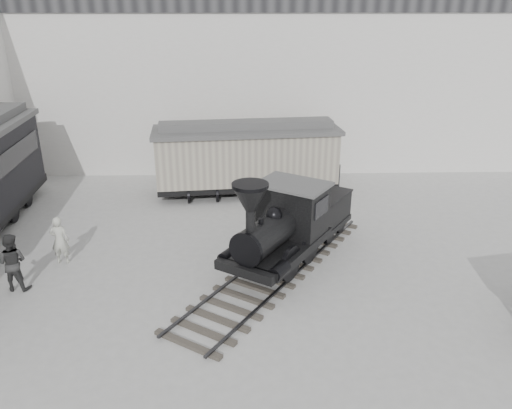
{
  "coord_description": "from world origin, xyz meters",
  "views": [
    {
      "loc": [
        0.24,
        -11.34,
        8.38
      ],
      "look_at": [
        0.69,
        4.5,
        2.0
      ],
      "focal_mm": 35.0,
      "sensor_mm": 36.0,
      "label": 1
    }
  ],
  "objects_px": {
    "locomotive": "(287,228)",
    "boxcar": "(247,156)",
    "visitor_a": "(60,240)",
    "visitor_b": "(12,262)"
  },
  "relations": [
    {
      "from": "locomotive",
      "to": "boxcar",
      "type": "xyz_separation_m",
      "value": [
        -1.31,
        6.84,
        0.53
      ]
    },
    {
      "from": "visitor_a",
      "to": "visitor_b",
      "type": "height_order",
      "value": "visitor_b"
    },
    {
      "from": "visitor_b",
      "to": "locomotive",
      "type": "bearing_deg",
      "value": -165.21
    },
    {
      "from": "boxcar",
      "to": "visitor_a",
      "type": "distance_m",
      "value": 9.38
    },
    {
      "from": "boxcar",
      "to": "visitor_a",
      "type": "bearing_deg",
      "value": -139.72
    },
    {
      "from": "locomotive",
      "to": "visitor_a",
      "type": "distance_m",
      "value": 7.81
    },
    {
      "from": "visitor_a",
      "to": "visitor_b",
      "type": "distance_m",
      "value": 1.9
    },
    {
      "from": "boxcar",
      "to": "visitor_b",
      "type": "distance_m",
      "value": 11.2
    },
    {
      "from": "visitor_b",
      "to": "visitor_a",
      "type": "bearing_deg",
      "value": -113.22
    },
    {
      "from": "visitor_a",
      "to": "visitor_b",
      "type": "relative_size",
      "value": 0.92
    }
  ]
}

